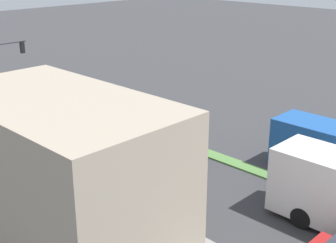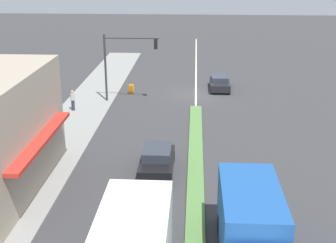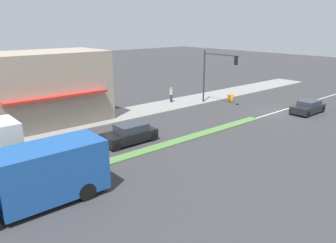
# 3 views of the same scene
# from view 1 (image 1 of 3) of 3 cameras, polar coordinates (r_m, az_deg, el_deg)

# --- Properties ---
(ground_plane) EXTENTS (160.00, 160.00, 0.00)m
(ground_plane) POSITION_cam_1_polar(r_m,az_deg,el_deg) (28.14, 5.27, -4.13)
(ground_plane) COLOR #38383A
(sidewalk_right) EXTENTS (4.00, 73.00, 0.12)m
(sidewalk_right) POSITION_cam_1_polar(r_m,az_deg,el_deg) (22.19, -8.81, -11.07)
(sidewalk_right) COLOR gray
(sidewalk_right) RESTS_ON ground
(lane_marking_center) EXTENTS (0.16, 60.00, 0.01)m
(lane_marking_center) POSITION_cam_1_polar(r_m,az_deg,el_deg) (41.14, -14.57, 3.08)
(lane_marking_center) COLOR beige
(lane_marking_center) RESTS_ON ground
(building_corner_store) EXTENTS (6.43, 10.43, 6.08)m
(building_corner_store) POSITION_cam_1_polar(r_m,az_deg,el_deg) (19.32, -12.89, -5.86)
(building_corner_store) COLOR tan
(building_corner_store) RESTS_ON sidewalk_right
(suv_black) EXTENTS (1.87, 4.02, 1.39)m
(suv_black) POSITION_cam_1_polar(r_m,az_deg,el_deg) (27.40, -0.36, -3.22)
(suv_black) COLOR black
(suv_black) RESTS_ON ground
(sedan_dark) EXTENTS (1.77, 3.83, 1.26)m
(sedan_dark) POSITION_cam_1_polar(r_m,az_deg,el_deg) (43.41, -13.31, 4.87)
(sedan_dark) COLOR black
(sedan_dark) RESTS_ON ground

